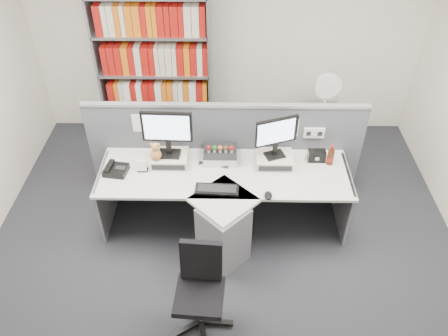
{
  "coord_description": "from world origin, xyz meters",
  "views": [
    {
      "loc": [
        0.06,
        -2.73,
        3.74
      ],
      "look_at": [
        0.0,
        0.65,
        0.92
      ],
      "focal_mm": 36.21,
      "sensor_mm": 36.0,
      "label": 1
    }
  ],
  "objects_px": {
    "desk": "(224,206)",
    "mouse": "(268,196)",
    "desk_phone": "(115,170)",
    "office_chair": "(200,287)",
    "monitor_left": "(167,130)",
    "desktop_pc": "(220,155)",
    "speaker": "(317,156)",
    "filing_cabinet": "(319,136)",
    "shelving_unit": "(156,74)",
    "desk_fan": "(327,89)",
    "desk_calendar": "(142,166)",
    "cola_bottle": "(330,157)",
    "keyboard": "(217,189)",
    "monitor_right": "(276,134)"
  },
  "relations": [
    {
      "from": "keyboard",
      "to": "office_chair",
      "type": "height_order",
      "value": "office_chair"
    },
    {
      "from": "desktop_pc",
      "to": "mouse",
      "type": "bearing_deg",
      "value": -51.51
    },
    {
      "from": "shelving_unit",
      "to": "desk_fan",
      "type": "height_order",
      "value": "shelving_unit"
    },
    {
      "from": "desk_calendar",
      "to": "office_chair",
      "type": "bearing_deg",
      "value": -62.05
    },
    {
      "from": "speaker",
      "to": "cola_bottle",
      "type": "height_order",
      "value": "cola_bottle"
    },
    {
      "from": "desk_phone",
      "to": "office_chair",
      "type": "height_order",
      "value": "office_chair"
    },
    {
      "from": "monitor_left",
      "to": "shelving_unit",
      "type": "bearing_deg",
      "value": 102.43
    },
    {
      "from": "desk_fan",
      "to": "mouse",
      "type": "bearing_deg",
      "value": -116.53
    },
    {
      "from": "monitor_right",
      "to": "desk_calendar",
      "type": "height_order",
      "value": "monitor_right"
    },
    {
      "from": "desk_phone",
      "to": "desk_fan",
      "type": "relative_size",
      "value": 0.47
    },
    {
      "from": "speaker",
      "to": "filing_cabinet",
      "type": "relative_size",
      "value": 0.26
    },
    {
      "from": "desktop_pc",
      "to": "desk_fan",
      "type": "bearing_deg",
      "value": 36.98
    },
    {
      "from": "mouse",
      "to": "desk_phone",
      "type": "xyz_separation_m",
      "value": [
        -1.55,
        0.35,
        0.01
      ]
    },
    {
      "from": "cola_bottle",
      "to": "keyboard",
      "type": "bearing_deg",
      "value": -159.65
    },
    {
      "from": "desktop_pc",
      "to": "filing_cabinet",
      "type": "height_order",
      "value": "desktop_pc"
    },
    {
      "from": "desktop_pc",
      "to": "filing_cabinet",
      "type": "relative_size",
      "value": 0.5
    },
    {
      "from": "desk_calendar",
      "to": "shelving_unit",
      "type": "xyz_separation_m",
      "value": [
        -0.05,
        1.61,
        0.2
      ]
    },
    {
      "from": "filing_cabinet",
      "to": "desk_fan",
      "type": "xyz_separation_m",
      "value": [
        0.0,
        -0.0,
        0.69
      ]
    },
    {
      "from": "desk_calendar",
      "to": "desk_fan",
      "type": "relative_size",
      "value": 0.24
    },
    {
      "from": "desktop_pc",
      "to": "desk_calendar",
      "type": "distance_m",
      "value": 0.83
    },
    {
      "from": "monitor_right",
      "to": "shelving_unit",
      "type": "distance_m",
      "value": 2.05
    },
    {
      "from": "speaker",
      "to": "desk_phone",
      "type": "bearing_deg",
      "value": -173.6
    },
    {
      "from": "desk",
      "to": "desk_phone",
      "type": "distance_m",
      "value": 1.18
    },
    {
      "from": "desk_phone",
      "to": "desk_fan",
      "type": "bearing_deg",
      "value": 27.22
    },
    {
      "from": "desk_phone",
      "to": "desk_fan",
      "type": "height_order",
      "value": "desk_fan"
    },
    {
      "from": "desktop_pc",
      "to": "mouse",
      "type": "distance_m",
      "value": 0.77
    },
    {
      "from": "cola_bottle",
      "to": "mouse",
      "type": "bearing_deg",
      "value": -142.05
    },
    {
      "from": "desk_calendar",
      "to": "cola_bottle",
      "type": "bearing_deg",
      "value": 4.22
    },
    {
      "from": "mouse",
      "to": "speaker",
      "type": "bearing_deg",
      "value": 47.02
    },
    {
      "from": "mouse",
      "to": "desk_fan",
      "type": "distance_m",
      "value": 1.75
    },
    {
      "from": "desktop_pc",
      "to": "filing_cabinet",
      "type": "bearing_deg",
      "value": 37.0
    },
    {
      "from": "monitor_left",
      "to": "monitor_right",
      "type": "height_order",
      "value": "monitor_left"
    },
    {
      "from": "desktop_pc",
      "to": "mouse",
      "type": "xyz_separation_m",
      "value": [
        0.48,
        -0.6,
        -0.02
      ]
    },
    {
      "from": "keyboard",
      "to": "desk_phone",
      "type": "relative_size",
      "value": 1.72
    },
    {
      "from": "keyboard",
      "to": "shelving_unit",
      "type": "xyz_separation_m",
      "value": [
        -0.83,
        1.9,
        0.24
      ]
    },
    {
      "from": "filing_cabinet",
      "to": "desk_calendar",
      "type": "bearing_deg",
      "value": -150.48
    },
    {
      "from": "desk_fan",
      "to": "desktop_pc",
      "type": "bearing_deg",
      "value": -143.02
    },
    {
      "from": "desk_calendar",
      "to": "filing_cabinet",
      "type": "relative_size",
      "value": 0.18
    },
    {
      "from": "speaker",
      "to": "office_chair",
      "type": "distance_m",
      "value": 1.88
    },
    {
      "from": "monitor_right",
      "to": "mouse",
      "type": "bearing_deg",
      "value": -99.87
    },
    {
      "from": "desk_fan",
      "to": "monitor_right",
      "type": "bearing_deg",
      "value": -123.71
    },
    {
      "from": "desk",
      "to": "mouse",
      "type": "height_order",
      "value": "mouse"
    },
    {
      "from": "monitor_left",
      "to": "desktop_pc",
      "type": "relative_size",
      "value": 1.49
    },
    {
      "from": "monitor_left",
      "to": "filing_cabinet",
      "type": "relative_size",
      "value": 0.74
    },
    {
      "from": "keyboard",
      "to": "speaker",
      "type": "distance_m",
      "value": 1.15
    },
    {
      "from": "desk",
      "to": "cola_bottle",
      "type": "height_order",
      "value": "cola_bottle"
    },
    {
      "from": "monitor_left",
      "to": "shelving_unit",
      "type": "height_order",
      "value": "shelving_unit"
    },
    {
      "from": "speaker",
      "to": "desk_fan",
      "type": "bearing_deg",
      "value": 76.71
    },
    {
      "from": "desk",
      "to": "monitor_left",
      "type": "bearing_deg",
      "value": 146.39
    },
    {
      "from": "monitor_right",
      "to": "desk_fan",
      "type": "relative_size",
      "value": 0.85
    }
  ]
}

